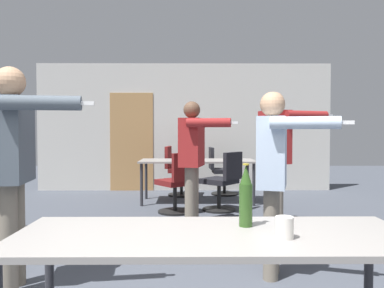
% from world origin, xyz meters
% --- Properties ---
extents(back_wall, '(6.15, 0.12, 2.66)m').
position_xyz_m(back_wall, '(-0.03, 6.39, 1.32)').
color(back_wall, beige).
rests_on(back_wall, ground_plane).
extents(conference_table_near, '(1.93, 0.70, 0.74)m').
position_xyz_m(conference_table_near, '(0.22, 0.31, 0.67)').
color(conference_table_near, gray).
rests_on(conference_table_near, ground_plane).
extents(conference_table_far, '(1.99, 0.78, 0.74)m').
position_xyz_m(conference_table_far, '(0.25, 5.02, 0.68)').
color(conference_table_far, gray).
rests_on(conference_table_far, ground_plane).
extents(person_left_plaid, '(0.68, 0.72, 1.57)m').
position_xyz_m(person_left_plaid, '(0.83, 1.65, 0.95)').
color(person_left_plaid, slate).
rests_on(person_left_plaid, ground_plane).
extents(person_right_polo, '(0.73, 0.78, 1.63)m').
position_xyz_m(person_right_polo, '(0.16, 3.34, 0.97)').
color(person_right_polo, slate).
rests_on(person_right_polo, ground_plane).
extents(person_near_casual, '(0.90, 0.59, 1.73)m').
position_xyz_m(person_near_casual, '(1.20, 3.20, 1.05)').
color(person_near_casual, slate).
rests_on(person_near_casual, ground_plane).
extents(person_center_tall, '(0.85, 0.65, 1.74)m').
position_xyz_m(person_center_tall, '(-1.26, 1.41, 1.05)').
color(person_center_tall, slate).
rests_on(person_center_tall, ground_plane).
extents(office_chair_far_right, '(0.67, 0.69, 0.93)m').
position_xyz_m(office_chair_far_right, '(-0.06, 4.12, 0.43)').
color(office_chair_far_right, black).
rests_on(office_chair_far_right, ground_plane).
extents(office_chair_far_left, '(0.69, 0.68, 0.93)m').
position_xyz_m(office_chair_far_left, '(0.63, 4.28, 0.43)').
color(office_chair_far_left, black).
rests_on(office_chair_far_left, ground_plane).
extents(office_chair_side_rolled, '(0.57, 0.52, 0.95)m').
position_xyz_m(office_chair_side_rolled, '(-0.12, 5.72, 0.45)').
color(office_chair_side_rolled, black).
rests_on(office_chair_side_rolled, ground_plane).
extents(office_chair_near_pushed, '(0.56, 0.52, 0.93)m').
position_xyz_m(office_chair_near_pushed, '(0.73, 5.81, 0.44)').
color(office_chair_near_pushed, black).
rests_on(office_chair_near_pushed, ground_plane).
extents(beer_bottle, '(0.07, 0.07, 0.33)m').
position_xyz_m(beer_bottle, '(0.40, 0.43, 0.90)').
color(beer_bottle, '#2D511E').
rests_on(beer_bottle, conference_table_near).
extents(drink_cup, '(0.08, 0.08, 0.10)m').
position_xyz_m(drink_cup, '(0.55, 0.21, 0.79)').
color(drink_cup, silver).
rests_on(drink_cup, conference_table_near).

